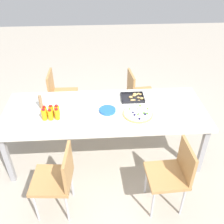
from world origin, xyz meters
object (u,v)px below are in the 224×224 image
at_px(juice_bottle_1, 50,115).
at_px(chair_near_right, 173,172).
at_px(chair_far_left, 59,92).
at_px(party_table, 105,114).
at_px(juice_bottle_4, 51,111).
at_px(juice_bottle_0, 44,115).
at_px(snack_tray, 134,98).
at_px(napkin_stack, 53,103).
at_px(juice_bottle_5, 57,111).
at_px(chair_far_right, 138,92).
at_px(juice_bottle_3, 45,112).
at_px(chair_near_left, 58,177).
at_px(cardboard_tube, 41,102).
at_px(juice_bottle_2, 57,114).
at_px(fruit_pizza, 138,114).
at_px(plate_stack, 107,110).

bearing_deg(juice_bottle_1, chair_near_right, -27.44).
bearing_deg(chair_far_left, party_table, 39.35).
distance_m(chair_far_left, juice_bottle_4, 0.98).
bearing_deg(juice_bottle_0, party_table, 11.99).
bearing_deg(snack_tray, napkin_stack, -176.78).
distance_m(chair_far_left, juice_bottle_5, 0.98).
distance_m(chair_far_right, juice_bottle_3, 1.55).
height_order(juice_bottle_0, napkin_stack, juice_bottle_0).
relative_size(chair_near_left, snack_tray, 2.79).
bearing_deg(chair_far_right, snack_tray, -21.77).
height_order(juice_bottle_3, cardboard_tube, cardboard_tube).
distance_m(chair_near_right, chair_far_right, 1.62).
bearing_deg(napkin_stack, chair_near_right, -37.41).
height_order(chair_near_right, juice_bottle_3, juice_bottle_3).
relative_size(snack_tray, cardboard_tube, 1.65).
height_order(chair_near_left, juice_bottle_2, juice_bottle_2).
bearing_deg(napkin_stack, juice_bottle_1, -87.36).
distance_m(juice_bottle_3, snack_tray, 1.14).
height_order(chair_far_right, juice_bottle_5, juice_bottle_5).
height_order(juice_bottle_1, snack_tray, juice_bottle_1).
distance_m(chair_far_right, snack_tray, 0.62).
xyz_separation_m(party_table, chair_far_right, (0.54, 0.78, -0.18)).
bearing_deg(juice_bottle_1, chair_far_left, 92.16).
relative_size(juice_bottle_3, cardboard_tube, 0.78).
relative_size(chair_far_left, snack_tray, 2.79).
bearing_deg(snack_tray, fruit_pizza, -89.40).
height_order(juice_bottle_2, juice_bottle_5, juice_bottle_2).
height_order(chair_near_left, cardboard_tube, cardboard_tube).
bearing_deg(chair_far_left, plate_stack, 39.52).
xyz_separation_m(party_table, juice_bottle_0, (-0.71, -0.15, 0.12)).
xyz_separation_m(juice_bottle_0, juice_bottle_5, (0.14, 0.08, -0.00)).
bearing_deg(chair_near_right, party_table, 36.06).
height_order(chair_near_left, plate_stack, chair_near_left).
xyz_separation_m(juice_bottle_5, snack_tray, (0.95, 0.31, -0.05)).
xyz_separation_m(chair_near_right, juice_bottle_0, (-1.37, 0.68, 0.30)).
relative_size(chair_far_left, cardboard_tube, 4.60).
bearing_deg(juice_bottle_4, chair_far_right, 36.31).
xyz_separation_m(juice_bottle_0, snack_tray, (1.09, 0.39, -0.06)).
distance_m(chair_far_left, snack_tray, 1.25).
bearing_deg(plate_stack, juice_bottle_5, -175.88).
bearing_deg(fruit_pizza, juice_bottle_2, -178.41).
distance_m(party_table, juice_bottle_5, 0.59).
distance_m(chair_near_right, chair_near_left, 1.18).
relative_size(chair_near_right, juice_bottle_5, 5.83).
xyz_separation_m(juice_bottle_1, juice_bottle_5, (0.07, 0.08, 0.00)).
distance_m(party_table, chair_far_right, 0.97).
bearing_deg(chair_far_left, juice_bottle_3, -1.02).
distance_m(chair_far_left, juice_bottle_1, 1.05).
distance_m(chair_near_right, napkin_stack, 1.67).
bearing_deg(napkin_stack, fruit_pizza, -16.25).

